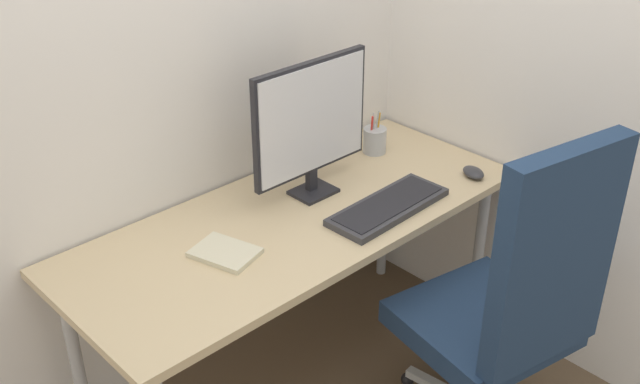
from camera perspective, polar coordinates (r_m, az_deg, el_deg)
ground_plane at (r=2.97m, az=-1.54°, el=-13.71°), size 8.00×8.00×0.00m
desk at (r=2.57m, az=-1.73°, el=-2.95°), size 1.63×0.67×0.72m
office_chair at (r=2.43m, az=14.40°, el=-7.81°), size 0.57×0.59×1.17m
monitor at (r=2.56m, az=-0.67°, el=5.32°), size 0.49×0.12×0.48m
keyboard at (r=2.57m, az=5.15°, el=-1.10°), size 0.46×0.19×0.03m
mouse at (r=2.83m, az=11.48°, el=1.45°), size 0.09×0.11×0.03m
pen_holder at (r=2.95m, az=4.14°, el=3.93°), size 0.09×0.09×0.17m
notebook at (r=2.35m, az=-7.17°, el=-4.55°), size 0.19×0.23×0.02m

